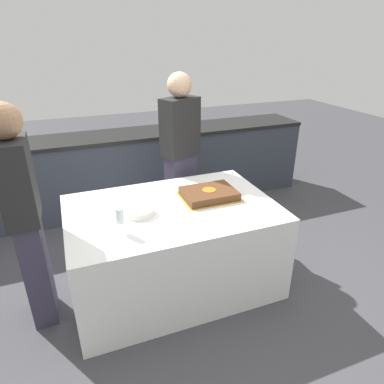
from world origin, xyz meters
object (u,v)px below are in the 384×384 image
(plate_stack, at_px, (140,211))
(person_seated_left, at_px, (25,217))
(cake, at_px, (209,194))
(wine_glass, at_px, (120,216))
(person_cutting_cake, at_px, (181,155))

(plate_stack, bearing_deg, person_seated_left, 177.95)
(cake, bearing_deg, plate_stack, -172.60)
(wine_glass, bearing_deg, person_cutting_cake, 51.75)
(wine_glass, xyz_separation_m, person_cutting_cake, (0.78, 0.99, 0.02))
(plate_stack, height_order, wine_glass, wine_glass)
(plate_stack, distance_m, person_seated_left, 0.78)
(person_cutting_cake, distance_m, person_seated_left, 1.57)
(cake, xyz_separation_m, person_cutting_cake, (-0.00, 0.70, 0.11))
(plate_stack, bearing_deg, cake, 7.40)
(wine_glass, relative_size, person_seated_left, 0.11)
(cake, relative_size, plate_stack, 2.10)
(cake, xyz_separation_m, person_seated_left, (-1.37, -0.05, 0.09))
(person_seated_left, bearing_deg, plate_stack, -92.05)
(cake, relative_size, person_cutting_cake, 0.28)
(person_cutting_cake, height_order, person_seated_left, person_cutting_cake)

